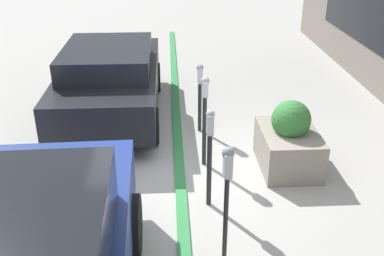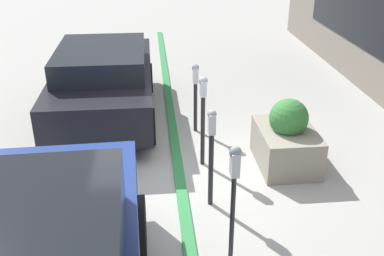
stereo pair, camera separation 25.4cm
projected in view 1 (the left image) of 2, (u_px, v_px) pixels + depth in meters
ground_plane at (186, 183)px, 6.85m from camera, size 40.00×40.00×0.00m
curb_strip at (180, 182)px, 6.84m from camera, size 19.00×0.16×0.04m
parking_meter_nearest at (227, 184)px, 4.80m from camera, size 0.16×0.13×1.56m
parking_meter_second at (210, 146)px, 5.97m from camera, size 0.14×0.12×1.45m
parking_meter_middle at (205, 108)px, 6.95m from camera, size 0.16×0.14×1.51m
parking_meter_fourth at (200, 87)px, 8.13m from camera, size 0.15×0.13×1.31m
planter_box at (289, 142)px, 7.12m from camera, size 1.23×0.88×1.14m
parked_car_middle at (110, 79)px, 8.83m from camera, size 4.21×1.91×1.46m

